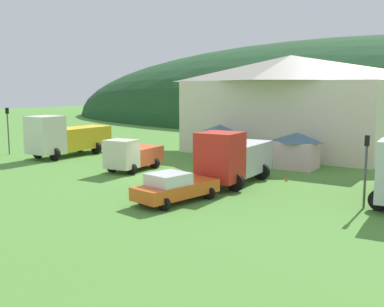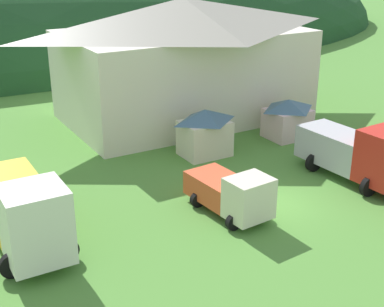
% 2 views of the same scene
% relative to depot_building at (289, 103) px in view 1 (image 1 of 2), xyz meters
% --- Properties ---
extents(ground_plane, '(200.00, 200.00, 0.00)m').
position_rel_depot_building_xyz_m(ground_plane, '(-3.35, -15.75, -4.70)').
color(ground_plane, '#518C38').
extents(forested_hill_backdrop, '(125.71, 60.00, 29.46)m').
position_rel_depot_building_xyz_m(forested_hill_backdrop, '(-3.35, 42.90, -4.70)').
color(forested_hill_backdrop, '#1E4723').
rests_on(forested_hill_backdrop, ground).
extents(depot_building, '(19.19, 11.66, 9.11)m').
position_rel_depot_building_xyz_m(depot_building, '(0.00, 0.00, 0.00)').
color(depot_building, silver).
rests_on(depot_building, ground).
extents(play_shed_cream, '(3.23, 2.49, 3.08)m').
position_rel_depot_building_xyz_m(play_shed_cream, '(-2.96, -7.93, -3.11)').
color(play_shed_cream, beige).
rests_on(play_shed_cream, ground).
extents(play_shed_pink, '(3.09, 2.63, 2.77)m').
position_rel_depot_building_xyz_m(play_shed_pink, '(3.84, -7.95, -3.27)').
color(play_shed_pink, beige).
rests_on(play_shed_pink, ground).
extents(heavy_rig_striped, '(3.36, 8.01, 3.74)m').
position_rel_depot_building_xyz_m(heavy_rig_striped, '(-15.74, -13.43, -2.88)').
color(heavy_rig_striped, silver).
rests_on(heavy_rig_striped, ground).
extents(light_truck_cream, '(2.84, 5.08, 2.44)m').
position_rel_depot_building_xyz_m(light_truck_cream, '(-6.06, -15.61, -3.49)').
color(light_truck_cream, beige).
rests_on(light_truck_cream, ground).
extents(crane_truck_red, '(3.40, 6.96, 3.49)m').
position_rel_depot_building_xyz_m(crane_truck_red, '(2.49, -15.71, -2.94)').
color(crane_truck_red, red).
rests_on(crane_truck_red, ground).
extents(service_pickup_orange, '(3.00, 5.23, 1.66)m').
position_rel_depot_building_xyz_m(service_pickup_orange, '(2.12, -21.59, -3.87)').
color(service_pickup_orange, orange).
rests_on(service_pickup_orange, ground).
extents(traffic_light_west, '(0.20, 0.32, 4.30)m').
position_rel_depot_building_xyz_m(traffic_light_west, '(-21.18, -15.39, -2.07)').
color(traffic_light_west, '#4C4C51').
rests_on(traffic_light_west, ground).
extents(traffic_light_east, '(0.20, 0.32, 3.78)m').
position_rel_depot_building_xyz_m(traffic_light_east, '(10.95, -17.24, -2.35)').
color(traffic_light_east, '#4C4C51').
rests_on(traffic_light_east, ground).
extents(traffic_cone_near_pickup, '(0.36, 0.36, 0.65)m').
position_rel_depot_building_xyz_m(traffic_cone_near_pickup, '(5.02, -12.89, -4.70)').
color(traffic_cone_near_pickup, orange).
rests_on(traffic_cone_near_pickup, ground).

